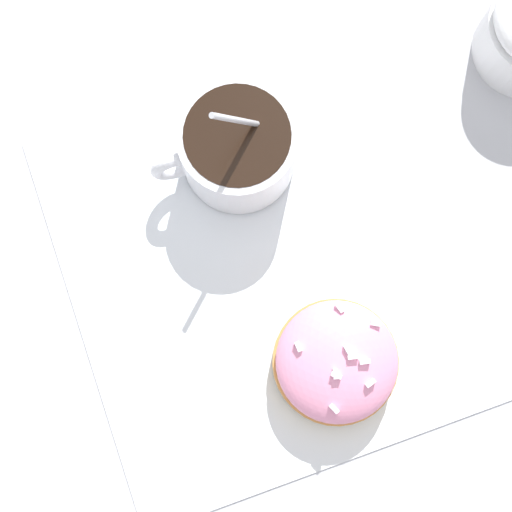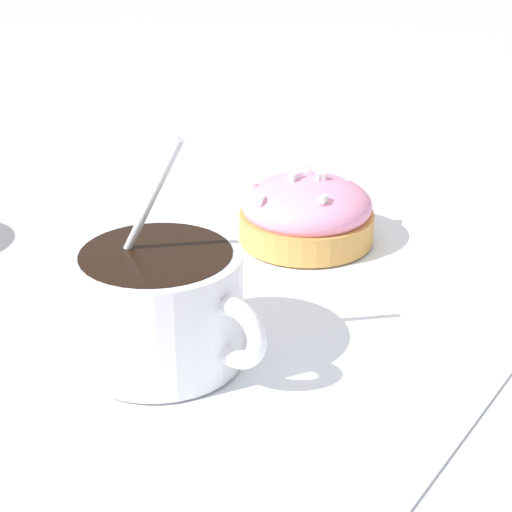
# 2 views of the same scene
# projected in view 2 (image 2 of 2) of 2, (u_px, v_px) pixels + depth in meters

# --- Properties ---
(ground_plane) EXTENTS (3.00, 3.00, 0.00)m
(ground_plane) POSITION_uv_depth(u_px,v_px,m) (254.00, 297.00, 0.50)
(ground_plane) COLOR #B2B2B7
(paper_napkin) EXTENTS (0.33, 0.33, 0.00)m
(paper_napkin) POSITION_uv_depth(u_px,v_px,m) (254.00, 295.00, 0.49)
(paper_napkin) COLOR white
(paper_napkin) RESTS_ON ground_plane
(coffee_cup) EXTENTS (0.08, 0.11, 0.12)m
(coffee_cup) POSITION_uv_depth(u_px,v_px,m) (160.00, 302.00, 0.42)
(coffee_cup) COLOR white
(coffee_cup) RESTS_ON paper_napkin
(frosted_pastry) EXTENTS (0.09, 0.09, 0.05)m
(frosted_pastry) POSITION_uv_depth(u_px,v_px,m) (307.00, 213.00, 0.55)
(frosted_pastry) COLOR #D19347
(frosted_pastry) RESTS_ON paper_napkin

